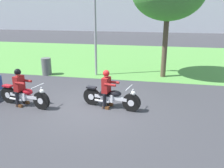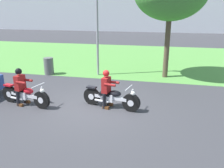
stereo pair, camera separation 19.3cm
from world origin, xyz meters
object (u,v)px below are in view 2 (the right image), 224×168
at_px(rider_follow, 20,84).
at_px(trash_can, 49,66).
at_px(motorcycle_follow, 25,95).
at_px(streetlight_pole, 99,1).
at_px(rider_lead, 107,86).
at_px(motorcycle_lead, 111,98).

xyz_separation_m(rider_follow, trash_can, (-1.05, 4.19, -0.36)).
xyz_separation_m(motorcycle_follow, streetlight_pole, (1.58, 4.70, 3.43)).
distance_m(rider_lead, motorcycle_follow, 3.08).
height_order(motorcycle_follow, trash_can, trash_can).
bearing_deg(rider_lead, trash_can, 150.06).
bearing_deg(rider_lead, streetlight_pole, 120.27).
bearing_deg(trash_can, motorcycle_follow, -73.95).
distance_m(rider_lead, rider_follow, 3.21).
distance_m(motorcycle_follow, rider_follow, 0.46).
relative_size(rider_follow, streetlight_pole, 0.23).
bearing_deg(streetlight_pole, trash_can, -170.22).
relative_size(motorcycle_lead, motorcycle_follow, 1.01).
height_order(motorcycle_lead, streetlight_pole, streetlight_pole).
bearing_deg(motorcycle_lead, rider_follow, -161.33).
height_order(rider_follow, trash_can, rider_follow).
distance_m(rider_lead, streetlight_pole, 5.37).
xyz_separation_m(rider_lead, streetlight_pole, (-1.43, 4.21, 3.00)).
height_order(rider_follow, streetlight_pole, streetlight_pole).
relative_size(motorcycle_follow, rider_follow, 1.55).
bearing_deg(streetlight_pole, rider_follow, -110.49).
bearing_deg(trash_can, rider_follow, -75.92).
distance_m(motorcycle_follow, trash_can, 4.39).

